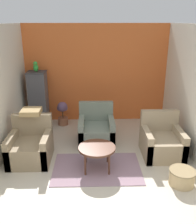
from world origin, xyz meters
name	(u,v)px	position (x,y,z in m)	size (l,w,h in m)	color
ground_plane	(102,216)	(0.00, 0.00, 0.00)	(20.00, 20.00, 0.00)	beige
wall_back_accent	(96,74)	(0.00, 3.79, 1.30)	(3.88, 0.06, 2.59)	orange
wall_left	(0,94)	(-1.91, 1.88, 1.30)	(0.06, 3.76, 2.59)	beige
wall_right	(194,93)	(1.91, 1.88, 1.30)	(0.06, 3.76, 2.59)	beige
area_rug	(97,168)	(-0.04, 1.23, 0.01)	(1.65, 1.11, 0.01)	gray
coffee_table	(97,149)	(-0.04, 1.23, 0.42)	(0.69, 0.69, 0.46)	#512D1E
armchair_left	(31,147)	(-1.35, 1.60, 0.28)	(0.79, 0.84, 0.87)	#8E7A5B
armchair_right	(162,142)	(1.31, 1.73, 0.28)	(0.79, 0.84, 0.87)	#9E896B
armchair_middle	(96,130)	(-0.02, 2.37, 0.28)	(0.79, 0.84, 0.87)	slate
birdcage	(39,99)	(-1.51, 3.38, 0.72)	(0.47, 0.47, 1.45)	#353539
parrot	(36,67)	(-1.51, 3.38, 1.57)	(0.12, 0.22, 0.26)	green
potted_plant	(63,112)	(-0.90, 3.40, 0.35)	(0.29, 0.27, 0.64)	brown
wicker_basket	(182,177)	(1.40, 0.71, 0.15)	(0.44, 0.44, 0.28)	tan
throw_pillow	(31,112)	(-1.35, 1.91, 0.92)	(0.38, 0.38, 0.10)	tan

